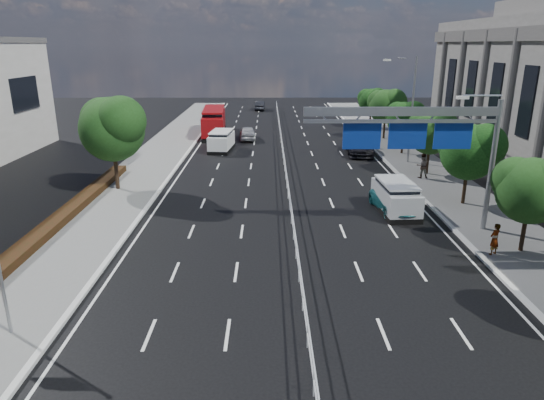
{
  "coord_description": "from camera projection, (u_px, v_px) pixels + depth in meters",
  "views": [
    {
      "loc": [
        -1.31,
        -15.02,
        9.91
      ],
      "look_at": [
        -1.14,
        8.23,
        2.4
      ],
      "focal_mm": 32.0,
      "sensor_mm": 36.0,
      "label": 1
    }
  ],
  "objects": [
    {
      "name": "near_car_dark",
      "position": [
        260.0,
        106.0,
        75.96
      ],
      "size": [
        1.61,
        4.16,
        1.35
      ],
      "primitive_type": "imported",
      "rotation": [
        0.0,
        0.0,
        3.1
      ],
      "color": "black",
      "rests_on": "ground"
    },
    {
      "name": "far_tree_g",
      "position": [
        386.0,
        105.0,
        51.46
      ],
      "size": [
        3.96,
        3.69,
        5.45
      ],
      "color": "black",
      "rests_on": "ground"
    },
    {
      "name": "far_tree_h",
      "position": [
        372.0,
        100.0,
        58.7
      ],
      "size": [
        3.41,
        3.18,
        4.91
      ],
      "color": "black",
      "rests_on": "ground"
    },
    {
      "name": "red_bus",
      "position": [
        214.0,
        121.0,
        55.02
      ],
      "size": [
        3.02,
        10.1,
        2.98
      ],
      "rotation": [
        0.0,
        0.0,
        0.07
      ],
      "color": "black",
      "rests_on": "ground"
    },
    {
      "name": "silver_minivan",
      "position": [
        396.0,
        197.0,
        29.72
      ],
      "size": [
        2.19,
        4.76,
        1.94
      ],
      "rotation": [
        0.0,
        0.0,
        0.05
      ],
      "color": "black",
      "rests_on": "ground"
    },
    {
      "name": "parked_car_dark",
      "position": [
        359.0,
        145.0,
        45.48
      ],
      "size": [
        2.73,
        5.84,
        1.65
      ],
      "primitive_type": "imported",
      "rotation": [
        0.0,
        0.0,
        -0.07
      ],
      "color": "black",
      "rests_on": "ground"
    },
    {
      "name": "pedestrian_a",
      "position": [
        495.0,
        239.0,
        23.35
      ],
      "size": [
        0.69,
        0.62,
        1.59
      ],
      "primitive_type": "imported",
      "rotation": [
        0.0,
        0.0,
        3.65
      ],
      "color": "gray",
      "rests_on": "sidewalk_far"
    },
    {
      "name": "near_tree_back",
      "position": [
        112.0,
        126.0,
        32.95
      ],
      "size": [
        4.84,
        4.51,
        6.69
      ],
      "color": "black",
      "rests_on": "ground"
    },
    {
      "name": "streetlight_far",
      "position": [
        409.0,
        103.0,
        40.56
      ],
      "size": [
        2.78,
        2.4,
        9.0
      ],
      "color": "gray",
      "rests_on": "ground"
    },
    {
      "name": "median_fence",
      "position": [
        285.0,
        167.0,
        38.6
      ],
      "size": [
        0.05,
        85.0,
        1.02
      ],
      "color": "silver",
      "rests_on": "ground"
    },
    {
      "name": "pedestrian_b",
      "position": [
        422.0,
        166.0,
        36.76
      ],
      "size": [
        0.94,
        0.75,
        1.9
      ],
      "primitive_type": "imported",
      "rotation": [
        0.0,
        0.0,
        3.17
      ],
      "color": "gray",
      "rests_on": "sidewalk_far"
    },
    {
      "name": "far_tree_f",
      "position": [
        405.0,
        117.0,
        44.41
      ],
      "size": [
        3.52,
        3.28,
        5.02
      ],
      "color": "black",
      "rests_on": "ground"
    },
    {
      "name": "far_tree_e",
      "position": [
        431.0,
        130.0,
        37.25
      ],
      "size": [
        3.63,
        3.38,
        5.13
      ],
      "color": "black",
      "rests_on": "ground"
    },
    {
      "name": "ground",
      "position": [
        305.0,
        334.0,
        17.35
      ],
      "size": [
        160.0,
        160.0,
        0.0
      ],
      "primitive_type": "plane",
      "color": "black",
      "rests_on": "ground"
    },
    {
      "name": "white_minivan",
      "position": [
        221.0,
        141.0,
        46.95
      ],
      "size": [
        2.37,
        4.62,
        1.93
      ],
      "rotation": [
        0.0,
        0.0,
        -0.1
      ],
      "color": "black",
      "rests_on": "ground"
    },
    {
      "name": "near_car_silver",
      "position": [
        248.0,
        133.0,
        52.39
      ],
      "size": [
        2.03,
        4.37,
        1.45
      ],
      "primitive_type": "imported",
      "rotation": [
        0.0,
        0.0,
        3.22
      ],
      "color": "#97989D",
      "rests_on": "ground"
    },
    {
      "name": "hedge_near",
      "position": [
        4.0,
        265.0,
        21.9
      ],
      "size": [
        1.0,
        36.0,
        0.44
      ],
      "primitive_type": "cube",
      "color": "black",
      "rests_on": "sidewalk_near"
    },
    {
      "name": "parked_car_teal",
      "position": [
        395.0,
        202.0,
        29.78
      ],
      "size": [
        2.61,
        4.85,
        1.29
      ],
      "primitive_type": "imported",
      "rotation": [
        0.0,
        0.0,
        0.1
      ],
      "color": "#155B62",
      "rests_on": "ground"
    },
    {
      "name": "kerb_near",
      "position": [
        54.0,
        333.0,
        17.26
      ],
      "size": [
        0.25,
        140.0,
        0.15
      ],
      "primitive_type": "cube",
      "color": "silver",
      "rests_on": "ground"
    },
    {
      "name": "far_tree_d",
      "position": [
        470.0,
        149.0,
        30.07
      ],
      "size": [
        3.85,
        3.59,
        5.34
      ],
      "color": "black",
      "rests_on": "ground"
    },
    {
      "name": "far_tree_c",
      "position": [
        532.0,
        187.0,
        23.02
      ],
      "size": [
        3.52,
        3.28,
        4.94
      ],
      "color": "black",
      "rests_on": "ground"
    },
    {
      "name": "overhead_gantry",
      "position": [
        423.0,
        130.0,
        25.24
      ],
      "size": [
        10.24,
        0.38,
        7.45
      ],
      "color": "gray",
      "rests_on": "ground"
    }
  ]
}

